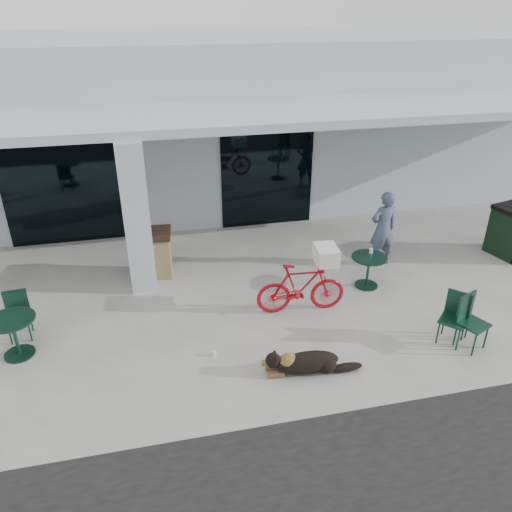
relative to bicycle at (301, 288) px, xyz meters
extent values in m
plane|color=#BAB7AF|center=(-1.43, -0.73, -0.52)|extent=(80.00, 80.00, 0.00)
cube|color=silver|center=(-1.43, 7.77, 1.73)|extent=(22.00, 7.00, 4.50)
cube|color=black|center=(-4.63, 4.25, 0.83)|extent=(2.80, 0.06, 2.70)
cube|color=black|center=(0.37, 4.25, 0.83)|extent=(2.40, 0.06, 2.70)
cube|color=silver|center=(-2.93, 1.57, 1.04)|extent=(0.50, 0.50, 3.12)
cube|color=silver|center=(-1.43, 2.87, 2.69)|extent=(22.00, 2.80, 0.18)
imported|color=#B00E1C|center=(0.00, 0.00, 0.00)|extent=(1.75, 0.60, 1.03)
cube|color=white|center=(0.45, -0.03, 0.68)|extent=(0.44, 0.57, 0.32)
cylinder|color=white|center=(-1.84, -1.00, -0.47)|extent=(0.09, 0.09, 0.09)
imported|color=#40506C|center=(2.34, 1.47, 0.35)|extent=(0.67, 0.48, 1.74)
cylinder|color=white|center=(1.75, 0.74, 0.23)|extent=(0.10, 0.10, 0.10)
camera|label=1|loc=(-2.63, -7.76, 4.92)|focal=35.00mm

